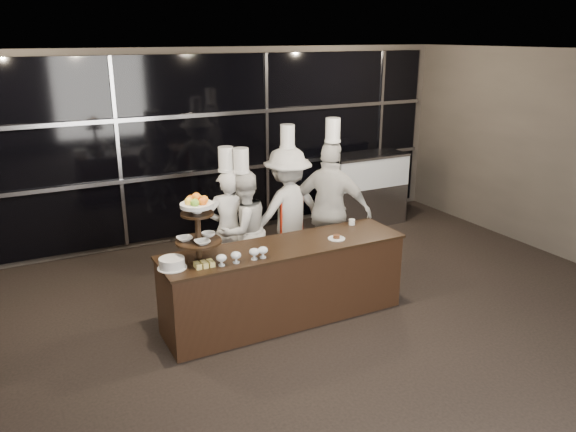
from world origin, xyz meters
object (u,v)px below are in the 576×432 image
chef_a (228,227)px  chef_d (331,210)px  display_case (365,186)px  buffet_counter (285,282)px  chef_b (243,230)px  layer_cake (172,263)px  display_stand (198,223)px  chef_c (288,211)px

chef_a → chef_d: (1.32, -0.36, 0.14)m
chef_d → display_case: bearing=43.7°
chef_a → chef_d: chef_d is taller
buffet_counter → chef_b: 1.10m
display_case → layer_cake: bearing=-148.8°
layer_cake → chef_d: size_ratio=0.14×
display_stand → layer_cake: size_ratio=2.48×
chef_c → display_stand: bearing=-144.0°
buffet_counter → chef_b: bearing=93.5°
chef_c → chef_d: (0.44, -0.40, 0.06)m
layer_cake → chef_b: 1.67m
chef_a → display_stand: bearing=-123.7°
display_case → chef_b: bearing=-154.1°
display_stand → display_case: display_stand is taller
chef_b → chef_c: size_ratio=0.90×
buffet_counter → chef_b: chef_b is taller
buffet_counter → layer_cake: 1.40m
chef_a → chef_d: 1.38m
display_case → chef_c: (-2.15, -1.23, 0.21)m
buffet_counter → display_stand: display_stand is taller
display_stand → display_case: size_ratio=0.53×
layer_cake → chef_c: 2.35m
buffet_counter → layer_cake: size_ratio=9.47×
layer_cake → chef_a: chef_a is taller
display_case → chef_b: 3.21m
buffet_counter → chef_a: chef_a is taller
layer_cake → display_case: (4.13, 2.50, -0.29)m
display_stand → chef_a: (0.79, 1.18, -0.53)m
display_case → chef_d: bearing=-136.3°
chef_b → chef_c: 0.76m
display_stand → layer_cake: 0.48m
layer_cake → chef_c: size_ratio=0.15×
display_case → chef_b: chef_b is taller
chef_a → display_case: bearing=22.7°
display_stand → layer_cake: bearing=-170.8°
chef_d → buffet_counter: bearing=-143.8°
display_case → chef_c: size_ratio=0.68×
buffet_counter → display_case: (2.82, 2.45, 0.22)m
display_case → chef_d: (-1.71, -1.64, 0.26)m
display_stand → chef_a: chef_a is taller
chef_d → chef_c: bearing=137.7°
chef_a → chef_c: 0.89m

